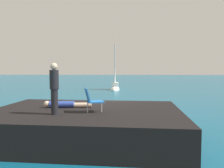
# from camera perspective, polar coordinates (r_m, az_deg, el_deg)

# --- Properties ---
(ground_plane) EXTENTS (160.00, 160.00, 0.00)m
(ground_plane) POSITION_cam_1_polar(r_m,az_deg,el_deg) (11.21, -2.94, -8.69)
(ground_plane) COLOR #0F5675
(shore_ledge) EXTENTS (6.93, 5.11, 1.00)m
(shore_ledge) POSITION_cam_1_polar(r_m,az_deg,el_deg) (8.21, -6.63, -9.80)
(shore_ledge) COLOR black
(shore_ledge) RESTS_ON ground
(boulder_seaward) EXTENTS (1.54, 1.61, 0.99)m
(boulder_seaward) POSITION_cam_1_polar(r_m,az_deg,el_deg) (10.91, 3.25, -9.04)
(boulder_seaward) COLOR black
(boulder_seaward) RESTS_ON ground
(boulder_inland) EXTENTS (1.72, 1.61, 0.91)m
(boulder_inland) POSITION_cam_1_polar(r_m,az_deg,el_deg) (11.12, -1.84, -8.80)
(boulder_inland) COLOR black
(boulder_inland) RESTS_ON ground
(sailboat_near) EXTENTS (1.11, 3.11, 5.72)m
(sailboat_near) POSITION_cam_1_polar(r_m,az_deg,el_deg) (26.03, 0.77, -0.82)
(sailboat_near) COLOR white
(sailboat_near) RESTS_ON ground
(person_sunbather) EXTENTS (1.76, 0.34, 0.25)m
(person_sunbather) POSITION_cam_1_polar(r_m,az_deg,el_deg) (8.58, -11.67, -5.08)
(person_sunbather) COLOR #334CB2
(person_sunbather) RESTS_ON shore_ledge
(person_standing) EXTENTS (0.28, 0.28, 1.62)m
(person_standing) POSITION_cam_1_polar(r_m,az_deg,el_deg) (7.29, -14.36, -0.76)
(person_standing) COLOR black
(person_standing) RESTS_ON shore_ledge
(beach_chair) EXTENTS (0.71, 0.63, 0.80)m
(beach_chair) POSITION_cam_1_polar(r_m,az_deg,el_deg) (7.48, -5.10, -3.79)
(beach_chair) COLOR blue
(beach_chair) RESTS_ON shore_ledge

